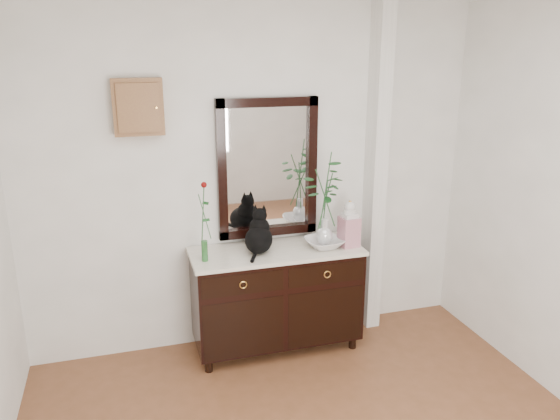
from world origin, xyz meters
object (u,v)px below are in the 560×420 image
object	(u,v)px
cat	(259,231)
ginger_jar	(349,223)
sideboard	(276,294)
lotus_bowl	(324,243)

from	to	relation	value
cat	ginger_jar	size ratio (longest dim) A/B	0.91
sideboard	ginger_jar	bearing A→B (deg)	-7.89
sideboard	ginger_jar	xyz separation A→B (m)	(0.57, -0.08, 0.56)
cat	ginger_jar	xyz separation A→B (m)	(0.71, -0.07, 0.02)
lotus_bowl	sideboard	bearing A→B (deg)	171.23
cat	ginger_jar	world-z (taller)	ginger_jar
cat	lotus_bowl	size ratio (longest dim) A/B	1.16
sideboard	cat	xyz separation A→B (m)	(-0.14, -0.01, 0.55)
sideboard	cat	distance (m)	0.57
cat	sideboard	bearing A→B (deg)	28.19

